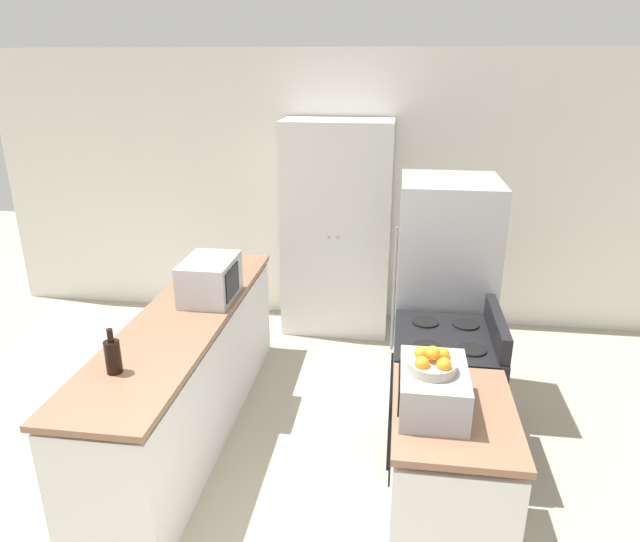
% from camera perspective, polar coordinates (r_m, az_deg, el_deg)
% --- Properties ---
extents(wall_back, '(7.00, 0.06, 2.60)m').
position_cam_1_polar(wall_back, '(5.58, 2.29, 8.05)').
color(wall_back, silver).
rests_on(wall_back, ground_plane).
extents(counter_left, '(0.60, 2.59, 0.88)m').
position_cam_1_polar(counter_left, '(4.13, -13.06, -10.05)').
color(counter_left, silver).
rests_on(counter_left, ground_plane).
extents(counter_right, '(0.60, 0.84, 0.88)m').
position_cam_1_polar(counter_right, '(3.20, 12.61, -20.17)').
color(counter_right, silver).
rests_on(counter_right, ground_plane).
extents(pantry_cabinet, '(0.99, 0.56, 2.00)m').
position_cam_1_polar(pantry_cabinet, '(5.35, 1.69, 4.19)').
color(pantry_cabinet, silver).
rests_on(pantry_cabinet, ground_plane).
extents(stove, '(0.66, 0.72, 1.04)m').
position_cam_1_polar(stove, '(3.83, 12.12, -12.18)').
color(stove, black).
rests_on(stove, ground_plane).
extents(refrigerator, '(0.71, 0.73, 1.71)m').
position_cam_1_polar(refrigerator, '(4.33, 12.18, -2.23)').
color(refrigerator, '#A3A3A8').
rests_on(refrigerator, ground_plane).
extents(microwave, '(0.35, 0.49, 0.29)m').
position_cam_1_polar(microwave, '(4.10, -10.93, -0.79)').
color(microwave, '#B2B2B7').
rests_on(microwave, counter_left).
extents(wine_bottle, '(0.09, 0.09, 0.26)m').
position_cam_1_polar(wine_bottle, '(3.30, -20.00, -7.98)').
color(wine_bottle, black).
rests_on(wine_bottle, counter_left).
extents(toaster_oven, '(0.33, 0.46, 0.22)m').
position_cam_1_polar(toaster_oven, '(2.85, 11.21, -11.50)').
color(toaster_oven, '#939399').
rests_on(toaster_oven, counter_right).
extents(fruit_bowl, '(0.23, 0.23, 0.13)m').
position_cam_1_polar(fruit_bowl, '(2.76, 11.14, -9.02)').
color(fruit_bowl, '#B2A893').
rests_on(fruit_bowl, toaster_oven).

